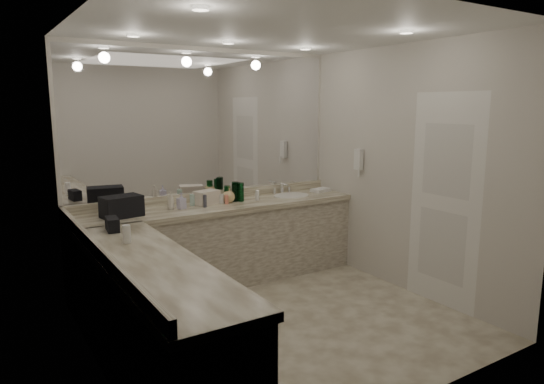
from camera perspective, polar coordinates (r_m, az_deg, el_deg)
floor at (r=4.64m, az=0.94°, el=-14.98°), size 3.20×3.20×0.00m
ceiling at (r=4.25m, az=1.05°, el=18.66°), size 3.20×3.20×0.00m
wall_back at (r=5.56m, az=-7.56°, el=3.13°), size 3.20×0.02×2.60m
wall_left at (r=3.64m, az=-20.53°, el=-1.14°), size 0.02×3.00×2.60m
wall_right at (r=5.30m, az=15.61°, el=2.50°), size 0.02×3.00×2.60m
vanity_back_base at (r=5.47m, az=-6.01°, el=-6.37°), size 3.20×0.60×0.84m
vanity_back_top at (r=5.35m, az=-6.05°, el=-1.78°), size 3.20×0.64×0.06m
vanity_left_base at (r=3.71m, az=-13.95°, el=-14.93°), size 0.60×2.40×0.84m
vanity_left_top at (r=3.54m, az=-14.11°, el=-8.29°), size 0.64×2.42×0.06m
backsplash_back at (r=5.59m, az=-7.39°, el=-0.45°), size 3.20×0.04×0.10m
backsplash_left at (r=3.73m, az=-19.89°, el=-6.39°), size 0.04×3.00×0.10m
mirror_back at (r=5.51m, az=-7.62°, el=8.03°), size 3.12×0.01×1.55m
mirror_left at (r=3.59m, az=-20.81°, el=6.34°), size 0.01×2.92×1.55m
sink at (r=5.83m, az=2.29°, el=-0.49°), size 0.44×0.44×0.03m
faucet at (r=5.99m, az=1.15°, el=0.53°), size 0.24×0.16×0.14m
wall_phone at (r=5.75m, az=10.16°, el=3.80°), size 0.06×0.10×0.24m
door at (r=5.01m, az=19.61°, el=-1.04°), size 0.02×0.82×2.10m
black_toiletry_bag at (r=4.94m, az=-17.28°, el=-1.59°), size 0.41×0.30×0.21m
black_bag_spill at (r=4.42m, az=-18.28°, el=-3.64°), size 0.12×0.22×0.12m
cream_cosmetic_case at (r=5.35m, az=-7.70°, el=-0.64°), size 0.31×0.24×0.15m
hand_towel at (r=6.13m, az=5.77°, el=0.23°), size 0.25×0.19×0.04m
lotion_left at (r=4.00m, az=-16.73°, el=-4.73°), size 0.06×0.06×0.15m
soap_bottle_a at (r=5.16m, az=-11.85°, el=-0.98°), size 0.10×0.10×0.19m
soap_bottle_b at (r=5.17m, az=-10.62°, el=-1.03°), size 0.09×0.09×0.17m
soap_bottle_c at (r=5.43m, az=-5.16°, el=-0.26°), size 0.17×0.17×0.19m
green_bottle_0 at (r=5.44m, az=-5.27°, el=-0.24°), size 0.07×0.07×0.19m
green_bottle_1 at (r=5.51m, az=-4.38°, el=0.08°), size 0.07×0.07×0.22m
green_bottle_2 at (r=5.48m, az=-3.70°, el=-0.00°), size 0.07×0.07×0.21m
green_bottle_3 at (r=5.48m, az=-4.38°, el=-0.08°), size 0.07×0.07×0.20m
green_bottle_4 at (r=5.50m, az=-4.11°, el=0.04°), size 0.07×0.07×0.22m
amenity_bottle_0 at (r=5.35m, az=-5.37°, el=-0.88°), size 0.04×0.04×0.10m
amenity_bottle_1 at (r=5.21m, az=-7.89°, el=-1.06°), size 0.04×0.04×0.13m
amenity_bottle_2 at (r=4.91m, az=-17.90°, el=-2.46°), size 0.06×0.06×0.08m
amenity_bottle_3 at (r=5.53m, az=-1.75°, el=-0.40°), size 0.04×0.04×0.12m
amenity_bottle_4 at (r=5.40m, az=-7.10°, el=-0.99°), size 0.06×0.06×0.07m
amenity_bottle_5 at (r=5.50m, az=-6.07°, el=-0.75°), size 0.05×0.05×0.07m
amenity_bottle_6 at (r=5.39m, az=-5.97°, el=-0.81°), size 0.06×0.06×0.10m
amenity_bottle_7 at (r=5.32m, az=-9.34°, el=-0.92°), size 0.06×0.06×0.12m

